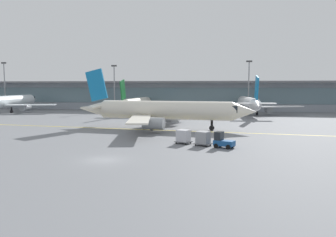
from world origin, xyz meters
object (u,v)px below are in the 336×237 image
object	(u,v)px
taxiing_regional_jet	(163,111)
cargo_dolly_lead	(203,138)
gate_airplane_2	(248,103)
baggage_tug	(223,141)
cargo_dolly_trailing	(183,136)
gate_airplane_1	(136,103)
gate_airplane_0	(7,102)
apron_light_mast_2	(249,84)
apron_light_mast_1	(114,86)
apron_light_mast_0	(5,84)

from	to	relation	value
taxiing_regional_jet	cargo_dolly_lead	xyz separation A→B (m)	(8.62, -16.81, -2.38)
gate_airplane_2	taxiing_regional_jet	world-z (taller)	taxiing_regional_jet
baggage_tug	cargo_dolly_trailing	distance (m)	5.93
cargo_dolly_trailing	gate_airplane_1	bearing A→B (deg)	134.83
cargo_dolly_trailing	gate_airplane_0	bearing A→B (deg)	165.29
cargo_dolly_trailing	apron_light_mast_2	bearing A→B (deg)	100.99
gate_airplane_1	cargo_dolly_lead	size ratio (longest dim) A/B	11.53
gate_airplane_1	baggage_tug	bearing A→B (deg)	-151.39
baggage_tug	cargo_dolly_lead	world-z (taller)	baggage_tug
gate_airplane_1	cargo_dolly_trailing	bearing A→B (deg)	-155.51
gate_airplane_2	apron_light_mast_1	xyz separation A→B (m)	(-41.64, 6.98, 4.83)
gate_airplane_2	baggage_tug	bearing A→B (deg)	168.02
gate_airplane_2	apron_light_mast_0	xyz separation A→B (m)	(-81.22, 7.85, 5.55)
taxiing_regional_jet	baggage_tug	world-z (taller)	taxiing_regional_jet
apron_light_mast_2	taxiing_regional_jet	bearing A→B (deg)	-112.41
taxiing_regional_jet	gate_airplane_1	bearing A→B (deg)	117.78
cargo_dolly_trailing	apron_light_mast_0	bearing A→B (deg)	162.47
taxiing_regional_jet	apron_light_mast_0	bearing A→B (deg)	150.77
gate_airplane_2	apron_light_mast_2	world-z (taller)	apron_light_mast_2
gate_airplane_0	cargo_dolly_trailing	xyz separation A→B (m)	(59.06, -45.25, -2.28)
taxiing_regional_jet	baggage_tug	xyz separation A→B (m)	(11.25, -17.91, -2.54)
gate_airplane_1	gate_airplane_2	size ratio (longest dim) A/B	0.92
cargo_dolly_lead	apron_light_mast_1	world-z (taller)	apron_light_mast_1
gate_airplane_2	cargo_dolly_lead	bearing A→B (deg)	165.04
gate_airplane_0	cargo_dolly_lead	xyz separation A→B (m)	(61.90, -46.44, -2.28)
baggage_tug	cargo_dolly_lead	size ratio (longest dim) A/B	1.15
cargo_dolly_trailing	cargo_dolly_lead	bearing A→B (deg)	0.00
taxiing_regional_jet	cargo_dolly_trailing	bearing A→B (deg)	-64.75
gate_airplane_2	apron_light_mast_2	distance (m)	10.50
taxiing_regional_jet	cargo_dolly_lead	bearing A→B (deg)	-57.92
gate_airplane_0	cargo_dolly_trailing	size ratio (longest dim) A/B	13.10
taxiing_regional_jet	cargo_dolly_trailing	world-z (taller)	taxiing_regional_jet
cargo_dolly_trailing	apron_light_mast_2	xyz separation A→B (m)	(12.47, 59.87, 7.50)
apron_light_mast_1	cargo_dolly_lead	bearing A→B (deg)	-61.13
cargo_dolly_lead	apron_light_mast_2	size ratio (longest dim) A/B	0.16
gate_airplane_1	apron_light_mast_2	distance (m)	34.68
cargo_dolly_lead	baggage_tug	bearing A→B (deg)	-0.00
apron_light_mast_1	apron_light_mast_0	bearing A→B (deg)	178.73
gate_airplane_0	gate_airplane_1	bearing A→B (deg)	-84.01
apron_light_mast_2	gate_airplane_0	bearing A→B (deg)	-168.45
gate_airplane_0	gate_airplane_2	size ratio (longest dim) A/B	1.04
cargo_dolly_trailing	baggage_tug	bearing A→B (deg)	-0.00
gate_airplane_0	cargo_dolly_trailing	world-z (taller)	gate_airplane_0
apron_light_mast_1	cargo_dolly_trailing	bearing A→B (deg)	-62.81
gate_airplane_1	taxiing_regional_jet	bearing A→B (deg)	-154.73
gate_airplane_1	apron_light_mast_0	size ratio (longest dim) A/B	1.83
cargo_dolly_trailing	apron_light_mast_2	world-z (taller)	apron_light_mast_2
gate_airplane_1	cargo_dolly_lead	bearing A→B (deg)	-153.29
gate_airplane_2	apron_light_mast_2	size ratio (longest dim) A/B	2.05
taxiing_regional_jet	apron_light_mast_2	distance (m)	48.14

